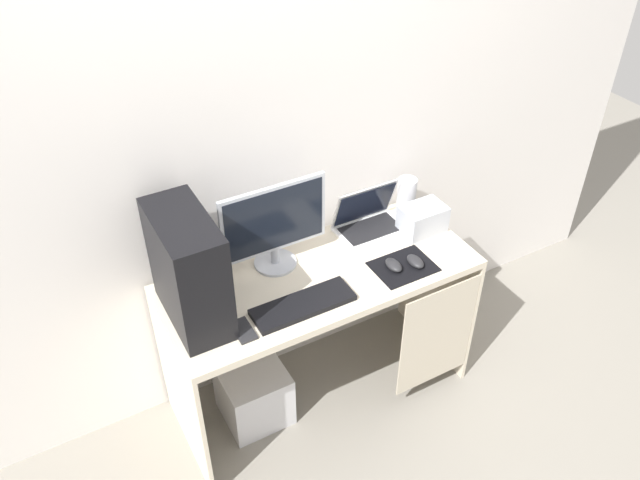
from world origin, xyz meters
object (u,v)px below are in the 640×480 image
monitor (274,226)px  laptop (370,222)px  speaker (406,196)px  subwoofer (254,393)px  projector (423,219)px  cell_phone (243,330)px  pc_tower (189,270)px  keyboard (303,305)px  mouse_right (415,261)px  mouse_left (394,265)px

monitor → laptop: 0.51m
monitor → laptop: bearing=2.0°
speaker → laptop: bearing=-169.9°
subwoofer → projector: bearing=0.8°
laptop → cell_phone: 0.83m
speaker → cell_phone: size_ratio=1.39×
laptop → speaker: 0.24m
pc_tower → laptop: 0.93m
speaker → keyboard: 0.82m
monitor → speaker: (0.71, 0.06, -0.12)m
speaker → mouse_right: size_ratio=1.88×
projector → subwoofer: (-0.89, -0.01, -0.68)m
pc_tower → mouse_left: size_ratio=4.82×
subwoofer → keyboard: bearing=-44.3°
mouse_left → laptop: bearing=78.1°
monitor → projector: bearing=-8.4°
mouse_right → mouse_left: bearing=165.3°
keyboard → pc_tower: bearing=156.7°
laptop → mouse_left: bearing=-101.9°
monitor → mouse_right: bearing=-29.5°
projector → mouse_left: bearing=-148.1°
mouse_right → subwoofer: bearing=166.0°
speaker → mouse_right: 0.41m
pc_tower → mouse_left: 0.87m
laptop → keyboard: size_ratio=0.74×
laptop → mouse_left: (-0.06, -0.29, -0.02)m
laptop → pc_tower: bearing=-171.2°
pc_tower → keyboard: size_ratio=1.10×
pc_tower → mouse_right: size_ratio=4.82×
keyboard → subwoofer: bearing=135.7°
cell_phone → pc_tower: bearing=125.8°
keyboard → cell_phone: 0.26m
pc_tower → projector: bearing=1.0°
mouse_left → monitor: bearing=147.7°
laptop → keyboard: laptop is taller
laptop → projector: (0.21, -0.12, 0.02)m
subwoofer → mouse_right: bearing=-14.0°
monitor → speaker: 0.73m
laptop → keyboard: (-0.51, -0.31, -0.03)m
projector → cell_phone: (-0.98, -0.19, -0.06)m
projector → cell_phone: projector is taller
mouse_left → cell_phone: bearing=-177.8°
keyboard → speaker: bearing=25.3°
pc_tower → monitor: 0.43m
monitor → mouse_left: (0.42, -0.27, -0.19)m
monitor → keyboard: monitor is taller
projector → mouse_left: (-0.27, -0.17, -0.04)m
pc_tower → monitor: pc_tower is taller
laptop → mouse_right: 0.31m
monitor → projector: monitor is taller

